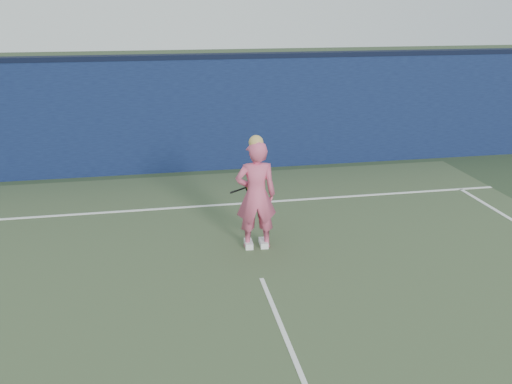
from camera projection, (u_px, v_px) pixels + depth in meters
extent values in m
plane|color=#2B3C25|center=(277.00, 318.00, 6.66)|extent=(80.00, 80.00, 0.00)
cube|color=#0C1435|center=(215.00, 115.00, 12.27)|extent=(24.00, 0.40, 2.50)
cube|color=black|center=(213.00, 56.00, 11.84)|extent=(24.00, 0.42, 0.10)
imported|color=#CF5074|center=(256.00, 195.00, 8.32)|extent=(0.65, 0.44, 1.73)
sphere|color=tan|center=(256.00, 142.00, 8.04)|extent=(0.22, 0.22, 0.22)
cube|color=white|center=(263.00, 243.00, 8.60)|extent=(0.13, 0.29, 0.10)
cube|color=white|center=(249.00, 244.00, 8.57)|extent=(0.13, 0.29, 0.10)
torus|color=black|center=(253.00, 186.00, 8.74)|extent=(0.27, 0.12, 0.27)
torus|color=yellow|center=(253.00, 186.00, 8.74)|extent=(0.22, 0.09, 0.22)
cylinder|color=beige|center=(253.00, 186.00, 8.74)|extent=(0.22, 0.09, 0.22)
cylinder|color=black|center=(240.00, 189.00, 8.73)|extent=(0.25, 0.06, 0.09)
cylinder|color=black|center=(233.00, 192.00, 8.72)|extent=(0.11, 0.05, 0.06)
cube|color=white|center=(231.00, 204.00, 10.37)|extent=(11.00, 0.08, 0.01)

